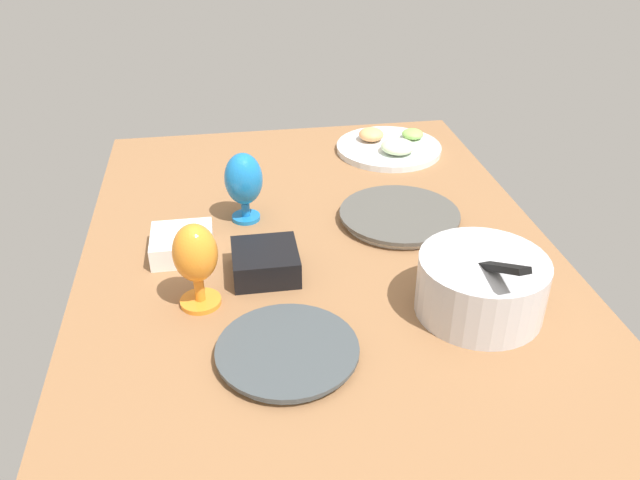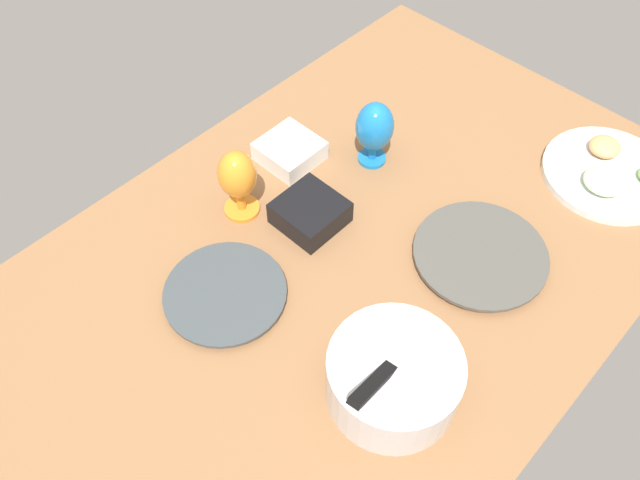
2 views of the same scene
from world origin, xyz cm
name	(u,v)px [view 2 (image 2 of 2)]	position (x,y,z in cm)	size (l,w,h in cm)	color
ground_plane	(352,258)	(0.00, 0.00, -2.00)	(160.00, 104.00, 4.00)	#8C603D
dinner_plate_left	(480,256)	(-17.36, 20.63, 1.25)	(28.55, 28.55, 2.40)	silver
dinner_plate_right	(225,294)	(26.25, -11.23, 1.08)	(25.14, 25.14, 2.09)	silver
mixing_bowl	(394,377)	(18.87, 26.37, 6.25)	(25.24, 24.20, 17.86)	silver
fruit_platter	(609,172)	(-57.97, 28.64, 1.65)	(30.50, 30.50, 5.51)	silver
hurricane_glass_blue	(375,128)	(-24.02, -15.36, 10.11)	(8.90, 8.90, 16.91)	#1A74C1
hurricane_glass_orange	(238,177)	(8.26, -26.16, 10.75)	(8.46, 8.46, 17.57)	orange
square_bowl_black	(310,212)	(0.02, -12.72, 3.24)	(13.49, 13.49, 5.82)	black
square_bowl_white	(290,150)	(-10.67, -29.90, 2.80)	(13.16, 13.16, 5.04)	white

